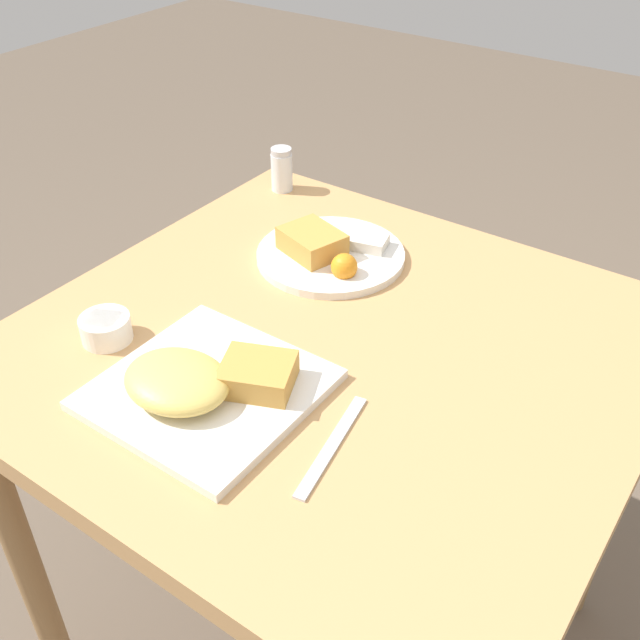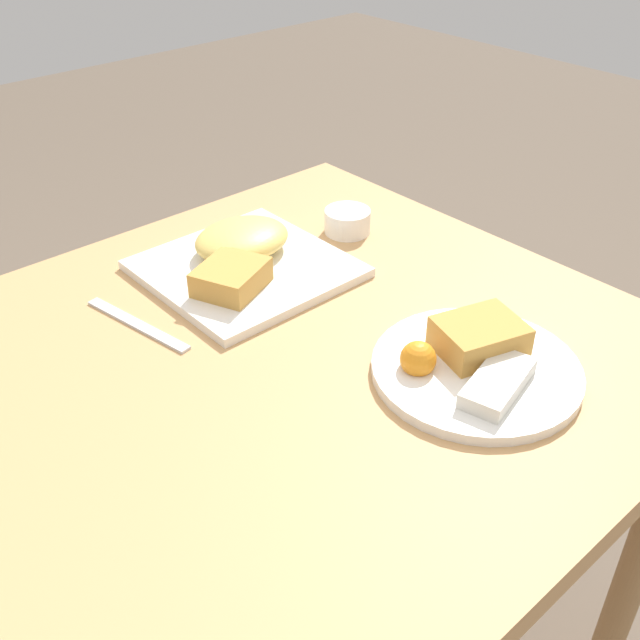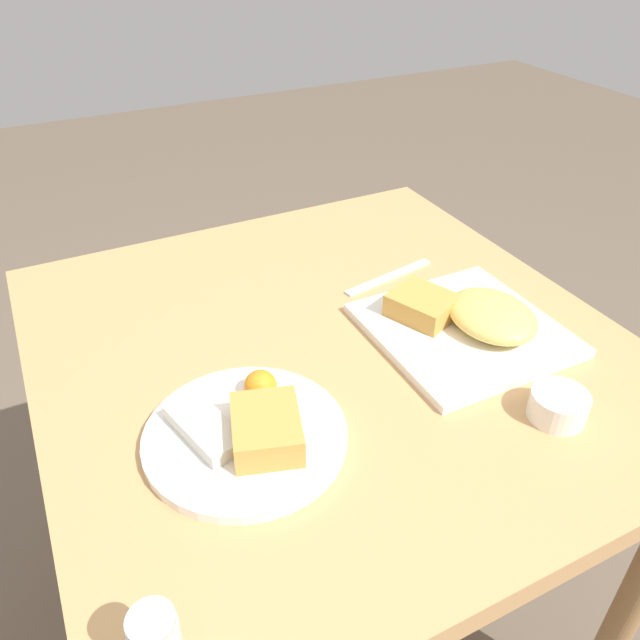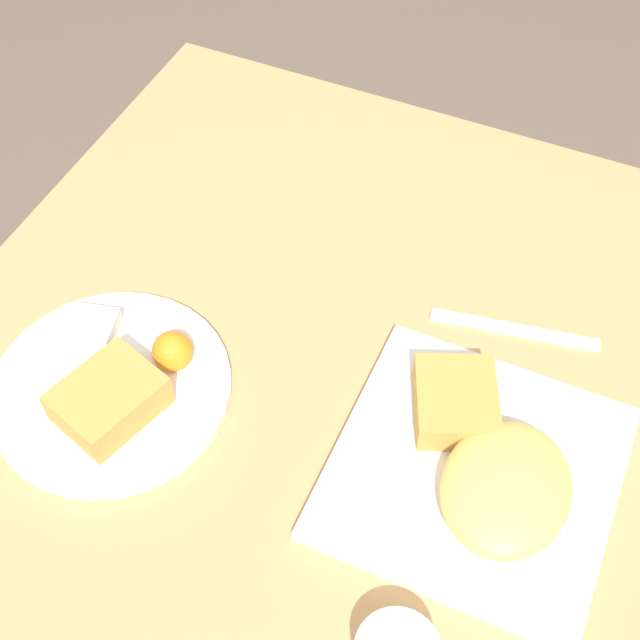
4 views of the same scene
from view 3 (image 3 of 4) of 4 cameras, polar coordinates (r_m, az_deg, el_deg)
name	(u,v)px [view 3 (image 3 of 4)]	position (r m, az deg, el deg)	size (l,w,h in m)	color
ground_plane	(327,618)	(1.54, 0.68, -25.61)	(8.00, 8.00, 0.00)	brown
dining_table	(330,391)	(1.01, 0.95, -6.52)	(0.89, 0.85, 0.77)	tan
plate_square_near	(469,321)	(0.98, 13.43, -0.10)	(0.27, 0.27, 0.06)	white
plate_oval_far	(248,431)	(0.79, -6.61, -10.02)	(0.25, 0.25, 0.05)	white
sauce_ramekin	(558,405)	(0.86, 20.97, -7.27)	(0.07, 0.07, 0.04)	white
butter_knife	(389,277)	(1.10, 6.32, 3.93)	(0.05, 0.19, 0.00)	silver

